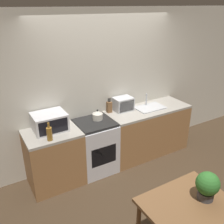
{
  "coord_description": "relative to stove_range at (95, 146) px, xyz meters",
  "views": [
    {
      "loc": [
        -1.96,
        -2.38,
        2.65
      ],
      "look_at": [
        -0.11,
        0.76,
        1.05
      ],
      "focal_mm": 40.0,
      "sensor_mm": 36.0,
      "label": 1
    }
  ],
  "objects": [
    {
      "name": "toaster_oven",
      "position": [
        0.65,
        0.16,
        0.57
      ],
      "size": [
        0.33,
        0.25,
        0.24
      ],
      "color": "silver",
      "rests_on": "counter_right_run"
    },
    {
      "name": "bottle",
      "position": [
        -0.79,
        -0.21,
        0.56
      ],
      "size": [
        0.08,
        0.08,
        0.27
      ],
      "color": "olive",
      "rests_on": "counter_left_run"
    },
    {
      "name": "sink_basin",
      "position": [
        1.13,
        0.01,
        0.47
      ],
      "size": [
        0.53,
        0.34,
        0.24
      ],
      "color": "silver",
      "rests_on": "counter_right_run"
    },
    {
      "name": "counter_left_run",
      "position": [
        -0.71,
        0.0,
        0.0
      ],
      "size": [
        0.81,
        0.62,
        0.9
      ],
      "color": "olive",
      "rests_on": "ground_plane"
    },
    {
      "name": "dining_table",
      "position": [
        0.13,
        -1.94,
        0.19
      ],
      "size": [
        0.94,
        0.75,
        0.73
      ],
      "color": "brown",
      "rests_on": "ground_plane"
    },
    {
      "name": "counter_right_run",
      "position": [
        1.09,
        0.0,
        0.0
      ],
      "size": [
        1.57,
        0.62,
        0.9
      ],
      "color": "olive",
      "rests_on": "ground_plane"
    },
    {
      "name": "stove_range",
      "position": [
        0.0,
        0.0,
        0.0
      ],
      "size": [
        0.61,
        0.62,
        0.9
      ],
      "color": "silver",
      "rests_on": "ground_plane"
    },
    {
      "name": "potted_plant",
      "position": [
        0.33,
        -1.96,
        0.46
      ],
      "size": [
        0.25,
        0.25,
        0.32
      ],
      "color": "#424247",
      "rests_on": "dining_table"
    },
    {
      "name": "knife_block",
      "position": [
        0.4,
        0.21,
        0.55
      ],
      "size": [
        0.08,
        0.07,
        0.26
      ],
      "color": "brown",
      "rests_on": "counter_right_run"
    },
    {
      "name": "kettle",
      "position": [
        0.09,
        0.06,
        0.53
      ],
      "size": [
        0.17,
        0.17,
        0.17
      ],
      "color": "beige",
      "rests_on": "stove_range"
    },
    {
      "name": "wall_back",
      "position": [
        0.38,
        0.34,
        0.85
      ],
      "size": [
        10.0,
        0.06,
        2.6
      ],
      "color": "beige",
      "rests_on": "ground_plane"
    },
    {
      "name": "microwave",
      "position": [
        -0.7,
        0.09,
        0.59
      ],
      "size": [
        0.48,
        0.4,
        0.27
      ],
      "color": "silver",
      "rests_on": "counter_left_run"
    },
    {
      "name": "ground_plane",
      "position": [
        0.38,
        -0.86,
        -0.45
      ],
      "size": [
        16.0,
        16.0,
        0.0
      ],
      "primitive_type": "plane",
      "color": "#3D2D1E"
    }
  ]
}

